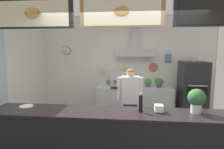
{
  "coord_description": "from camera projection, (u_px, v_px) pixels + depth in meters",
  "views": [
    {
      "loc": [
        0.16,
        -3.04,
        1.93
      ],
      "look_at": [
        -0.24,
        0.79,
        1.43
      ],
      "focal_mm": 30.69,
      "sensor_mm": 36.0,
      "label": 1
    }
  ],
  "objects": [
    {
      "name": "pizza_oven",
      "position": [
        192.0,
        93.0,
        4.95
      ],
      "size": [
        0.62,
        0.75,
        1.74
      ],
      "color": "#232326",
      "rests_on": "ground_plane"
    },
    {
      "name": "back_prep_counter",
      "position": [
        134.0,
        103.0,
        5.37
      ],
      "size": [
        2.07,
        0.63,
        0.92
      ],
      "color": "silver",
      "rests_on": "ground_plane"
    },
    {
      "name": "potted_thyme",
      "position": [
        159.0,
        82.0,
        5.18
      ],
      "size": [
        0.23,
        0.23,
        0.26
      ],
      "color": "#4C4C51",
      "rests_on": "back_prep_counter"
    },
    {
      "name": "pepper_grinder",
      "position": [
        141.0,
        102.0,
        2.78
      ],
      "size": [
        0.06,
        0.06,
        0.29
      ],
      "color": "black",
      "rests_on": "service_counter"
    },
    {
      "name": "service_counter",
      "position": [
        120.0,
        145.0,
        2.85
      ],
      "size": [
        3.94,
        0.6,
        1.03
      ],
      "color": "black",
      "rests_on": "ground_plane"
    },
    {
      "name": "condiment_plate",
      "position": [
        26.0,
        106.0,
        3.06
      ],
      "size": [
        0.22,
        0.22,
        0.01
      ],
      "color": "white",
      "rests_on": "service_counter"
    },
    {
      "name": "back_wall_assembly",
      "position": [
        127.0,
        63.0,
        5.49
      ],
      "size": [
        5.0,
        2.81,
        2.9
      ],
      "color": "#9E9E99",
      "rests_on": "ground_plane"
    },
    {
      "name": "napkin_holder",
      "position": [
        159.0,
        109.0,
        2.78
      ],
      "size": [
        0.15,
        0.14,
        0.12
      ],
      "color": "#262628",
      "rests_on": "service_counter"
    },
    {
      "name": "potted_oregano",
      "position": [
        136.0,
        82.0,
        5.29
      ],
      "size": [
        0.2,
        0.2,
        0.25
      ],
      "color": "beige",
      "rests_on": "back_prep_counter"
    },
    {
      "name": "potted_rosemary",
      "position": [
        148.0,
        82.0,
        5.24
      ],
      "size": [
        0.2,
        0.2,
        0.25
      ],
      "color": "#4C4C51",
      "rests_on": "back_prep_counter"
    },
    {
      "name": "espresso_machine",
      "position": [
        119.0,
        79.0,
        5.3
      ],
      "size": [
        0.46,
        0.57,
        0.41
      ],
      "color": "#B7BABF",
      "rests_on": "back_prep_counter"
    },
    {
      "name": "shop_worker",
      "position": [
        130.0,
        102.0,
        4.09
      ],
      "size": [
        0.54,
        0.25,
        1.54
      ],
      "rotation": [
        0.0,
        0.0,
        3.22
      ],
      "color": "#232328",
      "rests_on": "ground_plane"
    },
    {
      "name": "potted_sage",
      "position": [
        109.0,
        82.0,
        5.37
      ],
      "size": [
        0.15,
        0.15,
        0.19
      ],
      "color": "beige",
      "rests_on": "back_prep_counter"
    },
    {
      "name": "basil_vase",
      "position": [
        197.0,
        100.0,
        2.72
      ],
      "size": [
        0.24,
        0.24,
        0.35
      ],
      "color": "silver",
      "rests_on": "service_counter"
    }
  ]
}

